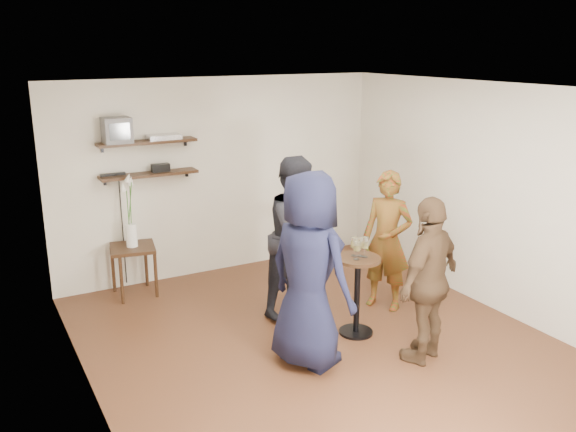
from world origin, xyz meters
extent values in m
cube|color=#4A2717|center=(0.00, 0.00, -0.02)|extent=(4.50, 5.00, 0.04)
cube|color=white|center=(0.00, 0.00, 2.62)|extent=(4.50, 5.00, 0.04)
cube|color=beige|center=(0.00, 2.52, 1.30)|extent=(4.50, 0.04, 2.60)
cube|color=beige|center=(0.00, -2.52, 1.30)|extent=(4.50, 0.04, 2.60)
cube|color=beige|center=(-2.27, 0.00, 1.30)|extent=(0.04, 5.00, 2.60)
cube|color=beige|center=(2.27, 0.00, 1.30)|extent=(0.04, 5.00, 2.60)
cube|color=black|center=(-1.00, 2.38, 1.85)|extent=(1.20, 0.25, 0.04)
cube|color=black|center=(-1.00, 2.38, 1.45)|extent=(1.20, 0.25, 0.04)
cube|color=#59595B|center=(-1.36, 2.38, 2.02)|extent=(0.32, 0.30, 0.30)
cube|color=silver|center=(-0.79, 2.38, 1.90)|extent=(0.40, 0.24, 0.06)
cube|color=black|center=(-0.85, 2.38, 1.52)|extent=(0.22, 0.10, 0.10)
cube|color=black|center=(-1.43, 2.42, 1.48)|extent=(0.30, 0.05, 0.03)
cube|color=black|center=(-1.32, 2.17, 0.60)|extent=(0.61, 0.61, 0.04)
cylinder|color=black|center=(-1.53, 1.96, 0.29)|extent=(0.04, 0.04, 0.58)
cylinder|color=black|center=(-1.11, 1.96, 0.29)|extent=(0.04, 0.04, 0.58)
cylinder|color=black|center=(-1.53, 2.38, 0.29)|extent=(0.04, 0.04, 0.58)
cylinder|color=black|center=(-1.11, 2.38, 0.29)|extent=(0.04, 0.04, 0.58)
cylinder|color=white|center=(-1.32, 2.17, 0.77)|extent=(0.13, 0.13, 0.29)
cylinder|color=#306C1F|center=(-1.34, 2.17, 1.06)|extent=(0.01, 0.07, 0.52)
cone|color=white|center=(-1.38, 2.17, 1.38)|extent=(0.07, 0.08, 0.11)
cylinder|color=#306C1F|center=(-1.30, 2.18, 1.09)|extent=(0.03, 0.05, 0.58)
cone|color=white|center=(-1.27, 2.20, 1.43)|extent=(0.10, 0.12, 0.12)
cylinder|color=#306C1F|center=(-1.32, 2.16, 1.12)|extent=(0.09, 0.08, 0.63)
cone|color=white|center=(-1.32, 2.13, 1.49)|extent=(0.12, 0.12, 0.12)
cylinder|color=black|center=(0.47, -0.02, 0.84)|extent=(0.47, 0.47, 0.04)
cylinder|color=black|center=(0.47, -0.02, 0.43)|extent=(0.06, 0.06, 0.80)
cylinder|color=black|center=(0.47, -0.02, 0.01)|extent=(0.36, 0.36, 0.03)
cylinder|color=silver|center=(0.41, -0.07, 0.86)|extent=(0.06, 0.06, 0.00)
cylinder|color=silver|center=(0.41, -0.07, 0.91)|extent=(0.01, 0.01, 0.09)
cylinder|color=silver|center=(0.41, -0.07, 1.01)|extent=(0.07, 0.07, 0.11)
cylinder|color=#F0DB63|center=(0.41, -0.07, 0.99)|extent=(0.06, 0.06, 0.06)
cylinder|color=silver|center=(0.53, -0.05, 0.86)|extent=(0.06, 0.06, 0.00)
cylinder|color=silver|center=(0.53, -0.05, 0.91)|extent=(0.01, 0.01, 0.10)
cylinder|color=silver|center=(0.53, -0.05, 1.02)|extent=(0.07, 0.07, 0.12)
cylinder|color=#F0DB63|center=(0.53, -0.05, 1.00)|extent=(0.07, 0.07, 0.06)
cylinder|color=silver|center=(0.45, 0.04, 0.86)|extent=(0.06, 0.06, 0.00)
cylinder|color=silver|center=(0.45, 0.04, 0.91)|extent=(0.01, 0.01, 0.09)
cylinder|color=silver|center=(0.45, 0.04, 1.01)|extent=(0.07, 0.07, 0.11)
cylinder|color=#F0DB63|center=(0.45, 0.04, 0.99)|extent=(0.06, 0.06, 0.06)
cylinder|color=silver|center=(0.51, 0.00, 0.86)|extent=(0.06, 0.06, 0.00)
cylinder|color=silver|center=(0.51, 0.00, 0.91)|extent=(0.01, 0.01, 0.09)
cylinder|color=silver|center=(0.51, 0.00, 1.01)|extent=(0.07, 0.07, 0.11)
cylinder|color=#F0DB63|center=(0.51, 0.00, 0.98)|extent=(0.06, 0.06, 0.06)
imported|color=#A82213|center=(1.17, 0.40, 0.81)|extent=(0.64, 0.71, 1.63)
imported|color=black|center=(0.19, 0.75, 0.91)|extent=(1.07, 0.95, 1.83)
imported|color=black|center=(-0.30, -0.31, 0.95)|extent=(0.89, 1.08, 1.90)
imported|color=#48311E|center=(0.75, -0.79, 0.82)|extent=(1.04, 0.71, 1.65)
camera|label=1|loc=(-3.04, -4.89, 2.99)|focal=38.00mm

